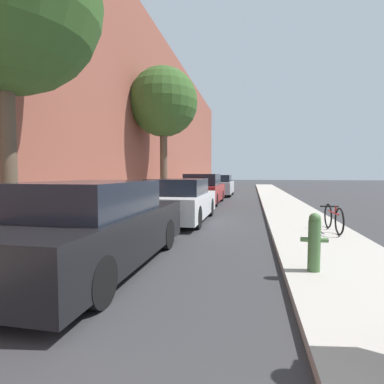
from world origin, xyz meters
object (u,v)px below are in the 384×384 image
parked_car_black (96,227)px  parked_car_white (180,201)px  parked_car_red (203,190)px  bicycle (333,218)px  parked_car_silver (218,186)px  fire_hydrant (314,241)px  street_tree_far (163,103)px

parked_car_black → parked_car_white: parked_car_black is taller
parked_car_red → bicycle: 8.47m
parked_car_silver → fire_hydrant: bearing=-78.9°
bicycle → parked_car_red: bearing=119.3°
parked_car_black → bicycle: (4.39, 3.38, -0.22)m
fire_hydrant → bicycle: size_ratio=0.55×
parked_car_white → fire_hydrant: (3.15, -4.76, -0.10)m
street_tree_far → fire_hydrant: street_tree_far is taller
parked_car_black → parked_car_white: 4.91m
street_tree_far → fire_hydrant: size_ratio=7.57×
parked_car_white → bicycle: 4.48m
parked_car_white → street_tree_far: 6.42m
parked_car_red → parked_car_white: bearing=-88.4°
parked_car_black → bicycle: 5.55m
parked_car_black → fire_hydrant: 3.34m
parked_car_silver → fire_hydrant: 16.24m
street_tree_far → bicycle: (6.08, -6.01, -4.39)m
parked_car_white → parked_car_red: parked_car_red is taller
parked_car_red → parked_car_silver: parked_car_red is taller
parked_car_white → bicycle: size_ratio=2.70×
parked_car_black → parked_car_red: 10.63m
parked_car_red → bicycle: size_ratio=2.90×
parked_car_black → parked_car_silver: bearing=89.3°
parked_car_red → fire_hydrant: parked_car_red is taller
parked_car_silver → street_tree_far: size_ratio=0.63×
parked_car_black → bicycle: size_ratio=2.84×
parked_car_white → fire_hydrant: size_ratio=4.95×
street_tree_far → parked_car_black: bearing=-79.8°
parked_car_white → parked_car_silver: parked_car_silver is taller
parked_car_white → parked_car_black: bearing=-92.1°
fire_hydrant → street_tree_far: bearing=118.5°
parked_car_black → bicycle: bearing=37.6°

